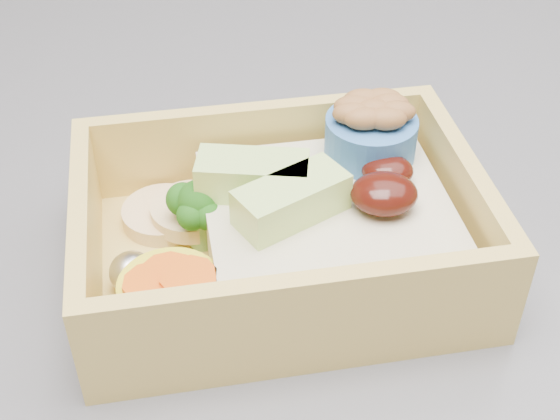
{
  "coord_description": "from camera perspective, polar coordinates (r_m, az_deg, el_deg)",
  "views": [
    {
      "loc": [
        -0.0,
        -0.37,
        1.21
      ],
      "look_at": [
        -0.0,
        -0.07,
        0.96
      ],
      "focal_mm": 50.0,
      "sensor_mm": 36.0,
      "label": 1
    }
  ],
  "objects": [
    {
      "name": "bento_box",
      "position": [
        0.4,
        0.85,
        -1.1
      ],
      "size": [
        0.22,
        0.18,
        0.07
      ],
      "rotation": [
        0.0,
        0.0,
        0.17
      ],
      "color": "#DBB85A",
      "rests_on": "island"
    }
  ]
}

